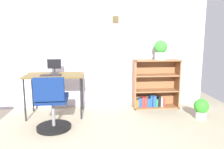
# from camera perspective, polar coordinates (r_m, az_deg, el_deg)

# --- Properties ---
(wall_back) EXTENTS (5.20, 0.12, 2.48)m
(wall_back) POSITION_cam_1_polar(r_m,az_deg,el_deg) (4.36, -9.64, 7.61)
(wall_back) COLOR silver
(wall_back) RESTS_ON ground_plane
(desk) EXTENTS (1.00, 0.58, 0.75)m
(desk) POSITION_cam_1_polar(r_m,az_deg,el_deg) (3.98, -14.70, -0.83)
(desk) COLOR brown
(desk) RESTS_ON ground_plane
(monitor) EXTENTS (0.24, 0.16, 0.26)m
(monitor) POSITION_cam_1_polar(r_m,az_deg,el_deg) (4.06, -14.78, 2.13)
(monitor) COLOR #262628
(monitor) RESTS_ON desk
(keyboard) EXTENTS (0.34, 0.13, 0.02)m
(keyboard) POSITION_cam_1_polar(r_m,az_deg,el_deg) (3.84, -15.62, -0.15)
(keyboard) COLOR black
(keyboard) RESTS_ON desk
(office_chair) EXTENTS (0.52, 0.55, 0.85)m
(office_chair) POSITION_cam_1_polar(r_m,az_deg,el_deg) (3.41, -15.28, -8.16)
(office_chair) COLOR black
(office_chair) RESTS_ON ground_plane
(bookshelf_low) EXTENTS (0.89, 0.30, 0.96)m
(bookshelf_low) POSITION_cam_1_polar(r_m,az_deg,el_deg) (4.45, 10.92, -2.94)
(bookshelf_low) COLOR brown
(bookshelf_low) RESTS_ON ground_plane
(potted_plant_on_shelf) EXTENTS (0.26, 0.26, 0.37)m
(potted_plant_on_shelf) POSITION_cam_1_polar(r_m,az_deg,el_deg) (4.32, 12.52, 6.37)
(potted_plant_on_shelf) COLOR #B7B2A8
(potted_plant_on_shelf) RESTS_ON bookshelf_low
(potted_plant_floor) EXTENTS (0.25, 0.25, 0.35)m
(potted_plant_floor) POSITION_cam_1_polar(r_m,az_deg,el_deg) (4.09, 22.20, -8.07)
(potted_plant_floor) COLOR #B7B2A8
(potted_plant_floor) RESTS_ON ground_plane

